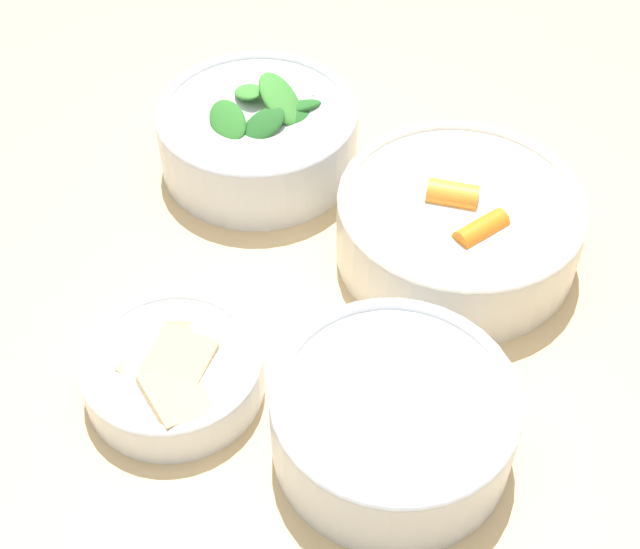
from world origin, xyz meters
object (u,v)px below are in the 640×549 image
Objects in this scene: bowl_greens at (259,133)px; bowl_cookies at (173,369)px; bowl_beans_hotdog at (393,421)px; bowl_carrots at (458,224)px.

bowl_greens reaches higher than bowl_cookies.
bowl_beans_hotdog is at bearing 23.99° from bowl_greens.
bowl_greens is 0.26m from bowl_cookies.
bowl_greens reaches higher than bowl_beans_hotdog.
bowl_beans_hotdog is at bearing -13.87° from bowl_carrots.
bowl_beans_hotdog is (0.19, -0.05, -0.00)m from bowl_carrots.
bowl_beans_hotdog is 1.26× the size of bowl_cookies.
bowl_greens is 1.08× the size of bowl_beans_hotdog.
bowl_carrots is 1.11× the size of bowl_greens.
bowl_cookies is at bearing -53.15° from bowl_carrots.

